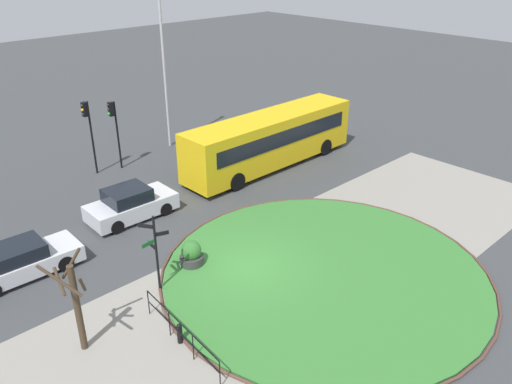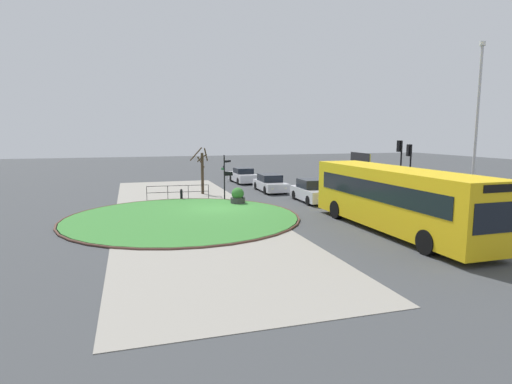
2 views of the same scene
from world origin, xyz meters
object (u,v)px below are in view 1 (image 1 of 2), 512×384
at_px(planter_near_signpost, 191,255).
at_px(car_trailing, 20,261).
at_px(lamppost_tall, 164,66).
at_px(traffic_light_far, 88,122).
at_px(bollard_foreground, 180,333).
at_px(traffic_light_near, 114,121).
at_px(street_tree_bare, 75,302).
at_px(car_near_lane, 131,204).
at_px(bus_yellow, 270,139).
at_px(signpost_directional, 155,248).

bearing_deg(planter_near_signpost, car_trailing, 142.46).
bearing_deg(lamppost_tall, traffic_light_far, -171.58).
bearing_deg(bollard_foreground, traffic_light_near, 67.30).
bearing_deg(street_tree_bare, lamppost_tall, 46.68).
bearing_deg(planter_near_signpost, street_tree_bare, -165.12).
height_order(traffic_light_near, lamppost_tall, lamppost_tall).
bearing_deg(street_tree_bare, car_near_lane, 49.00).
bearing_deg(traffic_light_near, planter_near_signpost, 77.10).
distance_m(car_trailing, planter_near_signpost, 6.66).
height_order(bollard_foreground, traffic_light_far, traffic_light_far).
xyz_separation_m(car_near_lane, planter_near_signpost, (-0.38, -5.25, -0.20)).
height_order(bollard_foreground, bus_yellow, bus_yellow).
distance_m(bus_yellow, traffic_light_far, 10.13).
relative_size(bollard_foreground, traffic_light_far, 0.19).
xyz_separation_m(signpost_directional, bollard_foreground, (-1.12, -2.93, -1.43)).
distance_m(lamppost_tall, street_tree_bare, 18.83).
relative_size(signpost_directional, planter_near_signpost, 2.81).
xyz_separation_m(car_trailing, street_tree_bare, (-0.16, -5.50, 1.25)).
distance_m(bollard_foreground, car_near_lane, 9.24).
xyz_separation_m(traffic_light_near, lamppost_tall, (4.31, 1.10, 2.24)).
xyz_separation_m(signpost_directional, street_tree_bare, (-3.56, -1.02, 0.06)).
relative_size(bollard_foreground, street_tree_bare, 0.22).
height_order(car_near_lane, car_trailing, car_near_lane).
xyz_separation_m(car_near_lane, street_tree_bare, (-5.82, -6.69, 1.18)).
distance_m(bollard_foreground, bus_yellow, 15.34).
bearing_deg(street_tree_bare, car_trailing, 88.36).
distance_m(signpost_directional, car_trailing, 5.75).
height_order(signpost_directional, planter_near_signpost, signpost_directional).
bearing_deg(traffic_light_far, signpost_directional, 61.88).
distance_m(bus_yellow, street_tree_bare, 16.51).
xyz_separation_m(traffic_light_far, lamppost_tall, (5.71, 0.85, 2.09)).
distance_m(bollard_foreground, planter_near_signpost, 4.50).
bearing_deg(signpost_directional, planter_near_signpost, 12.72).
distance_m(car_near_lane, lamppost_tall, 10.66).
xyz_separation_m(signpost_directional, lamppost_tall, (9.17, 12.48, 3.31)).
relative_size(bus_yellow, car_trailing, 2.52).
height_order(signpost_directional, bollard_foreground, signpost_directional).
distance_m(bus_yellow, car_near_lane, 9.32).
bearing_deg(lamppost_tall, traffic_light_near, -165.66).
height_order(lamppost_tall, planter_near_signpost, lamppost_tall).
distance_m(bus_yellow, lamppost_tall, 8.01).
distance_m(bus_yellow, planter_near_signpost, 11.04).
bearing_deg(car_near_lane, traffic_light_near, 66.64).
bearing_deg(lamppost_tall, bus_yellow, -70.88).
height_order(traffic_light_near, traffic_light_far, traffic_light_far).
relative_size(traffic_light_near, traffic_light_far, 0.95).
xyz_separation_m(car_trailing, lamppost_tall, (12.57, 8.00, 4.49)).
relative_size(car_near_lane, traffic_light_near, 1.06).
relative_size(signpost_directional, car_near_lane, 0.76).
xyz_separation_m(traffic_light_far, planter_near_signpost, (-1.58, -11.21, -2.54)).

